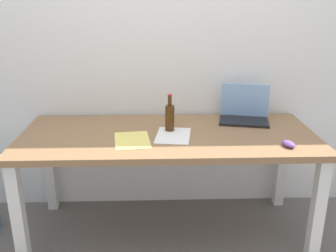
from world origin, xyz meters
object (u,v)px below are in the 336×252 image
(computer_mouse, at_px, (289,144))
(desk, at_px, (168,146))
(laptop_right, at_px, (244,113))
(beer_bottle, at_px, (170,117))

(computer_mouse, bearing_deg, desk, 145.32)
(laptop_right, xyz_separation_m, computer_mouse, (0.15, -0.48, -0.04))
(laptop_right, distance_m, beer_bottle, 0.56)
(laptop_right, bearing_deg, desk, -156.50)
(desk, height_order, beer_bottle, beer_bottle)
(laptop_right, relative_size, computer_mouse, 3.70)
(laptop_right, height_order, beer_bottle, laptop_right)
(desk, relative_size, beer_bottle, 7.75)
(laptop_right, bearing_deg, computer_mouse, -72.21)
(laptop_right, relative_size, beer_bottle, 1.52)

